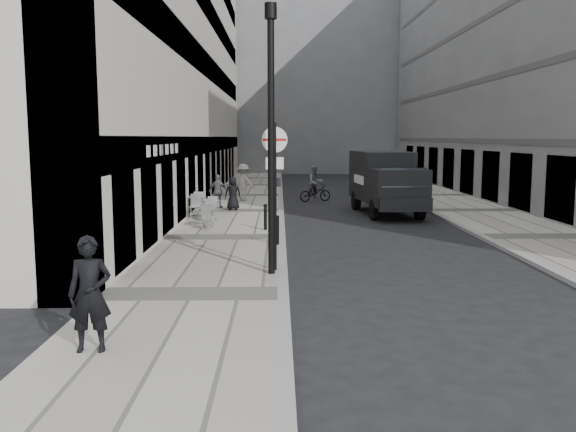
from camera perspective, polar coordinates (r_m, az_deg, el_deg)
name	(u,v)px	position (r m, az deg, el deg)	size (l,w,h in m)	color
ground	(284,339)	(10.91, -0.35, -11.41)	(120.00, 120.00, 0.00)	black
sidewalk	(238,212)	(28.60, -4.66, 0.42)	(4.00, 60.00, 0.12)	#ADA99C
far_sidewalk	(472,211)	(29.95, 16.84, 0.44)	(4.00, 60.00, 0.12)	#ADA99C
building_left	(172,38)	(35.75, -10.76, 16.08)	(4.00, 45.00, 18.00)	beige
building_right	(532,20)	(38.12, 21.83, 16.66)	(6.00, 45.00, 20.00)	gray
building_far	(294,66)	(66.77, 0.56, 13.82)	(24.00, 16.00, 22.00)	gray
walking_man	(90,294)	(10.21, -18.05, -6.97)	(0.68, 0.44, 1.86)	black
sign_post	(275,176)	(15.44, -1.26, 3.72)	(0.65, 0.12, 3.76)	black
lamppost	(271,127)	(15.00, -1.59, 8.35)	(0.30, 0.30, 6.56)	black
bollard_near	(277,231)	(19.36, -1.01, -1.40)	(0.12, 0.12, 0.88)	black
bollard_far	(265,218)	(22.46, -2.13, -0.16)	(0.12, 0.12, 0.90)	black
panel_van	(385,179)	(28.33, 9.09, 3.43)	(2.75, 6.23, 2.86)	black
cyclist	(315,188)	(33.52, 2.55, 2.67)	(1.93, 1.25, 1.97)	black
pedestrian_a	(218,191)	(29.49, -6.55, 2.31)	(0.95, 0.40, 1.63)	slate
pedestrian_b	(243,182)	(32.87, -4.19, 3.16)	(1.27, 0.73, 1.97)	#AEA7A0
pedestrian_c	(233,193)	(28.68, -5.18, 2.12)	(0.76, 0.50, 1.56)	black
cafe_table_near	(208,217)	(23.21, -7.53, -0.05)	(0.64, 1.44, 0.82)	#A7A7A9
cafe_table_mid	(197,205)	(26.41, -8.47, 1.05)	(0.80, 1.80, 1.02)	silver
cafe_table_far	(212,209)	(25.20, -7.15, 0.67)	(0.73, 1.64, 0.93)	silver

